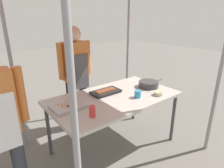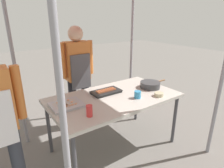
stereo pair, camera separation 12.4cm
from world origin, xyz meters
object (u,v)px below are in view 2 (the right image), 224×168
(condiment_bowl, at_px, (159,94))
(drink_cup_by_wok, at_px, (138,95))
(tray_meat_skewers, at_px, (66,105))
(vendor_woman, at_px, (78,71))
(tray_grilled_sausages, at_px, (106,92))
(stall_table, at_px, (114,100))
(cooking_wok, at_px, (150,85))
(drink_cup_near_edge, at_px, (89,111))

(condiment_bowl, xyz_separation_m, drink_cup_by_wok, (-0.26, 0.11, 0.02))
(tray_meat_skewers, height_order, vendor_woman, vendor_woman)
(tray_grilled_sausages, xyz_separation_m, vendor_woman, (-0.10, 0.61, 0.16))
(vendor_woman, bearing_deg, stall_table, 99.35)
(vendor_woman, bearing_deg, tray_meat_skewers, 55.21)
(stall_table, relative_size, drink_cup_by_wok, 18.02)
(cooking_wok, relative_size, drink_cup_near_edge, 3.66)
(condiment_bowl, bearing_deg, drink_cup_by_wok, 156.69)
(cooking_wok, distance_m, condiment_bowl, 0.31)
(stall_table, height_order, tray_meat_skewers, tray_meat_skewers)
(stall_table, bearing_deg, vendor_woman, 99.35)
(stall_table, bearing_deg, drink_cup_near_edge, -151.91)
(tray_grilled_sausages, height_order, condiment_bowl, tray_grilled_sausages)
(stall_table, bearing_deg, tray_meat_skewers, 172.35)
(condiment_bowl, height_order, vendor_woman, vendor_woman)
(drink_cup_by_wok, bearing_deg, stall_table, 135.14)
(tray_grilled_sausages, relative_size, condiment_bowl, 3.41)
(vendor_woman, bearing_deg, cooking_wok, 132.03)
(tray_meat_skewers, distance_m, drink_cup_by_wok, 0.85)
(stall_table, distance_m, tray_grilled_sausages, 0.17)
(cooking_wok, distance_m, drink_cup_near_edge, 1.11)
(vendor_woman, bearing_deg, tray_grilled_sausages, 99.43)
(condiment_bowl, relative_size, vendor_woman, 0.07)
(stall_table, height_order, drink_cup_by_wok, drink_cup_by_wok)
(cooking_wok, relative_size, condiment_bowl, 3.84)
(tray_meat_skewers, xyz_separation_m, condiment_bowl, (1.06, -0.39, 0.01))
(condiment_bowl, height_order, drink_cup_near_edge, drink_cup_near_edge)
(condiment_bowl, xyz_separation_m, drink_cup_near_edge, (-0.96, 0.05, 0.04))
(tray_grilled_sausages, height_order, drink_cup_near_edge, drink_cup_near_edge)
(cooking_wok, distance_m, vendor_woman, 1.08)
(cooking_wok, xyz_separation_m, vendor_woman, (-0.72, 0.80, 0.13))
(condiment_bowl, bearing_deg, stall_table, 145.80)
(tray_grilled_sausages, height_order, drink_cup_by_wok, drink_cup_by_wok)
(stall_table, distance_m, tray_meat_skewers, 0.61)
(vendor_woman, bearing_deg, condiment_bowl, 118.65)
(drink_cup_by_wok, height_order, vendor_woman, vendor_woman)
(tray_meat_skewers, relative_size, condiment_bowl, 3.01)
(stall_table, relative_size, tray_grilled_sausages, 4.13)
(condiment_bowl, bearing_deg, tray_meat_skewers, 159.59)
(cooking_wok, xyz_separation_m, drink_cup_by_wok, (-0.39, -0.17, -0.00))
(tray_grilled_sausages, distance_m, condiment_bowl, 0.67)
(tray_meat_skewers, distance_m, cooking_wok, 1.20)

